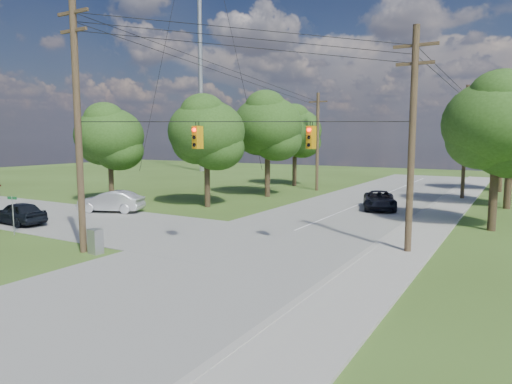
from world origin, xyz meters
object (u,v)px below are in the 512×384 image
Objects in this scene: car_cross_silver at (111,201)px; car_main_north at (380,200)px; pole_north_w at (317,141)px; pole_sw at (78,121)px; pole_north_e at (465,141)px; car_cross_dark at (19,213)px; control_cabinet at (95,241)px; pole_ne at (412,138)px.

car_cross_silver is 20.12m from car_main_north.
car_main_north is (9.12, -9.42, -4.41)m from pole_north_w.
pole_sw is 32.55m from pole_north_e.
car_cross_dark is (-22.76, -26.99, -4.38)m from pole_north_e.
car_main_north is at bearing 66.63° from pole_sw.
control_cabinet is (10.01, -2.52, -0.16)m from car_cross_dark.
car_cross_silver is at bearing -136.01° from pole_north_e.
pole_north_e is 32.47m from control_cabinet.
car_main_north reaches higher than control_cabinet.
pole_sw is 5.69m from control_cabinet.
pole_sw is 22.66m from car_main_north.
pole_north_e is 8.51× the size of control_cabinet.
pole_ne is at bearing 66.08° from car_cross_silver.
pole_ne is 8.94× the size of control_cabinet.
pole_north_w is at bearing 180.00° from pole_north_e.
car_cross_dark is 10.33m from control_cabinet.
car_cross_silver is 12.39m from control_cabinet.
car_cross_dark is at bearing -108.16° from pole_north_w.
pole_ne reaches higher than control_cabinet.
pole_ne is 1.05× the size of pole_north_e.
pole_sw is 2.54× the size of car_cross_silver.
car_cross_dark is at bearing 164.26° from pole_sw.
car_cross_silver is (-21.44, 1.30, -4.66)m from pole_ne.
pole_ne is at bearing 38.15° from control_cabinet.
pole_north_w reaches higher than car_main_north.
control_cabinet is at bearing 6.46° from pole_sw.
pole_ne is 23.77m from car_cross_dark.
car_cross_dark is 0.84× the size of car_main_north.
control_cabinet is at bearing -87.75° from pole_north_w.
control_cabinet is (0.76, 0.09, -5.64)m from pole_sw.
pole_north_w is 8.51× the size of control_cabinet.
pole_ne reaches higher than car_cross_dark.
pole_north_e is at bearing 113.54° from car_cross_silver.
pole_ne reaches higher than pole_north_e.
pole_north_w is 29.88m from control_cabinet.
pole_north_w is at bearing 90.77° from pole_sw.
pole_north_e is (13.50, 29.60, -1.10)m from pole_sw.
control_cabinet is at bearing -149.47° from pole_ne.
pole_north_w is at bearing 115.76° from car_main_north.
pole_north_e is 11.45m from car_main_north.
pole_north_e reaches higher than control_cabinet.
pole_north_w is (-13.90, 0.00, 0.00)m from pole_north_e.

